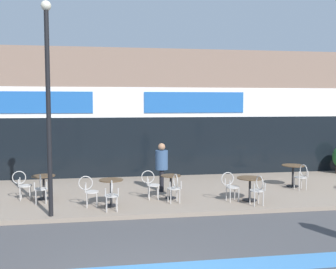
{
  "coord_description": "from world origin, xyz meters",
  "views": [
    {
      "loc": [
        -0.51,
        -5.75,
        3.1
      ],
      "look_at": [
        1.54,
        7.19,
        2.04
      ],
      "focal_mm": 42.0,
      "sensor_mm": 36.0,
      "label": 1
    }
  ],
  "objects_px": {
    "cafe_chair_1_near": "(112,193)",
    "bistro_table_3": "(250,184)",
    "bistro_table_1": "(111,187)",
    "lamp_post": "(48,95)",
    "bistro_table_0": "(44,182)",
    "bistro_table_2": "(171,182)",
    "pedestrian_near_end": "(162,163)",
    "cafe_chair_0_side": "(23,183)",
    "bistro_table_4": "(293,171)",
    "cafe_chair_2_near": "(175,186)",
    "cafe_chair_1_side": "(89,189)",
    "cafe_chair_4_near": "(302,175)",
    "cafe_chair_3_side": "(230,184)",
    "cafe_chair_0_near": "(41,187)",
    "cafe_chair_2_side": "(151,183)",
    "cafe_chair_3_near": "(258,188)"
  },
  "relations": [
    {
      "from": "cafe_chair_1_side",
      "to": "cafe_chair_0_side",
      "type": "bearing_deg",
      "value": 149.98
    },
    {
      "from": "bistro_table_2",
      "to": "pedestrian_near_end",
      "type": "bearing_deg",
      "value": 97.81
    },
    {
      "from": "cafe_chair_3_side",
      "to": "cafe_chair_4_near",
      "type": "relative_size",
      "value": 1.0
    },
    {
      "from": "cafe_chair_0_side",
      "to": "cafe_chair_1_near",
      "type": "height_order",
      "value": "same"
    },
    {
      "from": "bistro_table_1",
      "to": "lamp_post",
      "type": "distance_m",
      "value": 3.18
    },
    {
      "from": "cafe_chair_0_side",
      "to": "pedestrian_near_end",
      "type": "xyz_separation_m",
      "value": [
        4.4,
        0.5,
        0.45
      ]
    },
    {
      "from": "bistro_table_0",
      "to": "cafe_chair_2_near",
      "type": "relative_size",
      "value": 0.81
    },
    {
      "from": "cafe_chair_3_side",
      "to": "bistro_table_2",
      "type": "bearing_deg",
      "value": 152.41
    },
    {
      "from": "cafe_chair_1_side",
      "to": "cafe_chair_0_near",
      "type": "bearing_deg",
      "value": 158.51
    },
    {
      "from": "bistro_table_3",
      "to": "bistro_table_4",
      "type": "height_order",
      "value": "bistro_table_4"
    },
    {
      "from": "bistro_table_1",
      "to": "cafe_chair_4_near",
      "type": "bearing_deg",
      "value": 9.34
    },
    {
      "from": "cafe_chair_2_near",
      "to": "cafe_chair_2_side",
      "type": "bearing_deg",
      "value": 37.93
    },
    {
      "from": "pedestrian_near_end",
      "to": "cafe_chair_4_near",
      "type": "bearing_deg",
      "value": 1.19
    },
    {
      "from": "cafe_chair_2_near",
      "to": "pedestrian_near_end",
      "type": "distance_m",
      "value": 1.73
    },
    {
      "from": "bistro_table_2",
      "to": "bistro_table_3",
      "type": "bearing_deg",
      "value": -15.42
    },
    {
      "from": "cafe_chair_0_near",
      "to": "cafe_chair_2_side",
      "type": "distance_m",
      "value": 3.28
    },
    {
      "from": "bistro_table_2",
      "to": "bistro_table_3",
      "type": "distance_m",
      "value": 2.43
    },
    {
      "from": "bistro_table_4",
      "to": "cafe_chair_4_near",
      "type": "bearing_deg",
      "value": -89.15
    },
    {
      "from": "bistro_table_0",
      "to": "cafe_chair_3_near",
      "type": "distance_m",
      "value": 6.52
    },
    {
      "from": "cafe_chair_2_near",
      "to": "cafe_chair_3_near",
      "type": "relative_size",
      "value": 1.0
    },
    {
      "from": "bistro_table_3",
      "to": "bistro_table_4",
      "type": "distance_m",
      "value": 2.83
    },
    {
      "from": "cafe_chair_2_near",
      "to": "cafe_chair_3_side",
      "type": "relative_size",
      "value": 1.0
    },
    {
      "from": "cafe_chair_3_near",
      "to": "cafe_chair_4_near",
      "type": "bearing_deg",
      "value": -59.1
    },
    {
      "from": "cafe_chair_0_near",
      "to": "cafe_chair_3_side",
      "type": "distance_m",
      "value": 5.65
    },
    {
      "from": "bistro_table_0",
      "to": "lamp_post",
      "type": "bearing_deg",
      "value": -76.43
    },
    {
      "from": "bistro_table_2",
      "to": "lamp_post",
      "type": "xyz_separation_m",
      "value": [
        -3.44,
        -1.41,
        2.68
      ]
    },
    {
      "from": "bistro_table_1",
      "to": "lamp_post",
      "type": "bearing_deg",
      "value": -153.8
    },
    {
      "from": "cafe_chair_3_side",
      "to": "lamp_post",
      "type": "bearing_deg",
      "value": -178.39
    },
    {
      "from": "cafe_chair_2_side",
      "to": "cafe_chair_3_near",
      "type": "xyz_separation_m",
      "value": [
        2.98,
        -1.27,
        0.0
      ]
    },
    {
      "from": "bistro_table_1",
      "to": "pedestrian_near_end",
      "type": "distance_m",
      "value": 2.42
    },
    {
      "from": "bistro_table_0",
      "to": "bistro_table_1",
      "type": "relative_size",
      "value": 0.95
    },
    {
      "from": "bistro_table_2",
      "to": "cafe_chair_2_near",
      "type": "xyz_separation_m",
      "value": [
        0.01,
        -0.63,
        0.0
      ]
    },
    {
      "from": "bistro_table_0",
      "to": "bistro_table_1",
      "type": "bearing_deg",
      "value": -29.59
    },
    {
      "from": "bistro_table_1",
      "to": "cafe_chair_0_near",
      "type": "distance_m",
      "value": 2.12
    },
    {
      "from": "cafe_chair_1_side",
      "to": "lamp_post",
      "type": "height_order",
      "value": "lamp_post"
    },
    {
      "from": "cafe_chair_2_near",
      "to": "cafe_chair_2_side",
      "type": "xyz_separation_m",
      "value": [
        -0.64,
        0.63,
        0.0
      ]
    },
    {
      "from": "bistro_table_1",
      "to": "cafe_chair_2_near",
      "type": "bearing_deg",
      "value": 0.1
    },
    {
      "from": "cafe_chair_0_side",
      "to": "cafe_chair_3_near",
      "type": "height_order",
      "value": "same"
    },
    {
      "from": "bistro_table_1",
      "to": "lamp_post",
      "type": "relative_size",
      "value": 0.14
    },
    {
      "from": "cafe_chair_1_side",
      "to": "pedestrian_near_end",
      "type": "height_order",
      "value": "pedestrian_near_end"
    },
    {
      "from": "bistro_table_2",
      "to": "cafe_chair_1_side",
      "type": "bearing_deg",
      "value": -165.77
    },
    {
      "from": "bistro_table_3",
      "to": "lamp_post",
      "type": "bearing_deg",
      "value": -172.48
    },
    {
      "from": "bistro_table_4",
      "to": "cafe_chair_4_near",
      "type": "distance_m",
      "value": 0.63
    },
    {
      "from": "cafe_chair_2_near",
      "to": "cafe_chair_1_near",
      "type": "bearing_deg",
      "value": 101.22
    },
    {
      "from": "cafe_chair_1_near",
      "to": "bistro_table_3",
      "type": "bearing_deg",
      "value": -84.65
    },
    {
      "from": "cafe_chair_2_near",
      "to": "lamp_post",
      "type": "bearing_deg",
      "value": 95.34
    },
    {
      "from": "cafe_chair_1_near",
      "to": "pedestrian_near_end",
      "type": "bearing_deg",
      "value": -39.64
    },
    {
      "from": "cafe_chair_2_near",
      "to": "pedestrian_near_end",
      "type": "height_order",
      "value": "pedestrian_near_end"
    },
    {
      "from": "cafe_chair_0_near",
      "to": "cafe_chair_2_side",
      "type": "bearing_deg",
      "value": -95.55
    },
    {
      "from": "bistro_table_2",
      "to": "bistro_table_4",
      "type": "distance_m",
      "value": 4.72
    }
  ]
}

